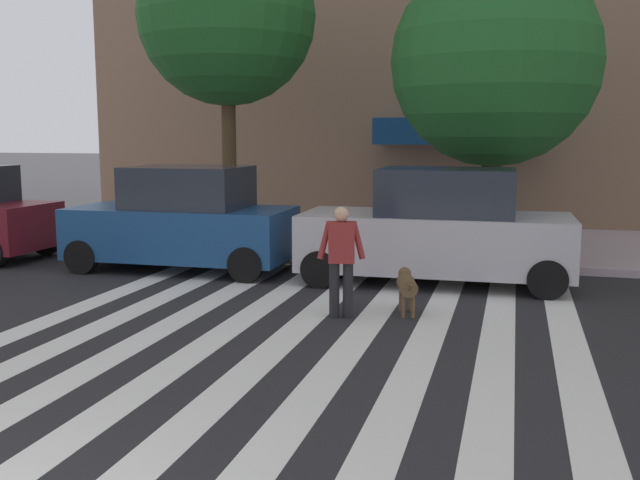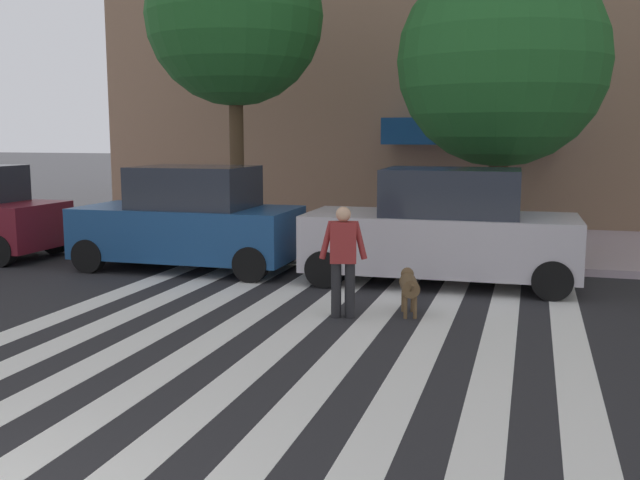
{
  "view_description": "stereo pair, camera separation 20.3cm",
  "coord_description": "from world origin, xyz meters",
  "px_view_note": "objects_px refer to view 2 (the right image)",
  "views": [
    {
      "loc": [
        3.7,
        -2.9,
        2.68
      ],
      "look_at": [
        1.31,
        5.91,
        1.33
      ],
      "focal_mm": 40.48,
      "sensor_mm": 36.0,
      "label": 1
    },
    {
      "loc": [
        3.9,
        -2.84,
        2.68
      ],
      "look_at": [
        1.31,
        5.91,
        1.33
      ],
      "focal_mm": 40.48,
      "sensor_mm": 36.0,
      "label": 2
    }
  ],
  "objects_px": {
    "parked_car_behind_first": "(190,221)",
    "dog_on_leash": "(409,285)",
    "parked_car_third_in_line": "(443,230)",
    "street_tree_nearest": "(235,17)",
    "pedestrian_dog_walker": "(343,255)",
    "street_tree_middle": "(502,62)"
  },
  "relations": [
    {
      "from": "parked_car_behind_first",
      "to": "dog_on_leash",
      "type": "relative_size",
      "value": 4.37
    },
    {
      "from": "parked_car_third_in_line",
      "to": "dog_on_leash",
      "type": "relative_size",
      "value": 4.85
    },
    {
      "from": "parked_car_behind_first",
      "to": "street_tree_nearest",
      "type": "bearing_deg",
      "value": 92.38
    },
    {
      "from": "street_tree_nearest",
      "to": "dog_on_leash",
      "type": "relative_size",
      "value": 7.2
    },
    {
      "from": "pedestrian_dog_walker",
      "to": "parked_car_behind_first",
      "type": "bearing_deg",
      "value": 143.6
    },
    {
      "from": "pedestrian_dog_walker",
      "to": "dog_on_leash",
      "type": "distance_m",
      "value": 1.12
    },
    {
      "from": "parked_car_behind_first",
      "to": "street_tree_nearest",
      "type": "xyz_separation_m",
      "value": [
        -0.11,
        2.71,
        4.32
      ]
    },
    {
      "from": "parked_car_third_in_line",
      "to": "street_tree_middle",
      "type": "bearing_deg",
      "value": 69.02
    },
    {
      "from": "street_tree_nearest",
      "to": "pedestrian_dog_walker",
      "type": "height_order",
      "value": "street_tree_nearest"
    },
    {
      "from": "street_tree_middle",
      "to": "dog_on_leash",
      "type": "relative_size",
      "value": 6.07
    },
    {
      "from": "street_tree_middle",
      "to": "street_tree_nearest",
      "type": "bearing_deg",
      "value": 174.96
    },
    {
      "from": "street_tree_middle",
      "to": "pedestrian_dog_walker",
      "type": "height_order",
      "value": "street_tree_middle"
    },
    {
      "from": "parked_car_third_in_line",
      "to": "street_tree_middle",
      "type": "xyz_separation_m",
      "value": [
        0.84,
        2.18,
        3.12
      ]
    },
    {
      "from": "parked_car_behind_first",
      "to": "street_tree_middle",
      "type": "xyz_separation_m",
      "value": [
        5.83,
        2.18,
        3.12
      ]
    },
    {
      "from": "parked_car_third_in_line",
      "to": "street_tree_nearest",
      "type": "bearing_deg",
      "value": 152.05
    },
    {
      "from": "parked_car_third_in_line",
      "to": "dog_on_leash",
      "type": "height_order",
      "value": "parked_car_third_in_line"
    },
    {
      "from": "street_tree_nearest",
      "to": "dog_on_leash",
      "type": "height_order",
      "value": "street_tree_nearest"
    },
    {
      "from": "street_tree_middle",
      "to": "pedestrian_dog_walker",
      "type": "relative_size",
      "value": 3.68
    },
    {
      "from": "parked_car_behind_first",
      "to": "dog_on_leash",
      "type": "bearing_deg",
      "value": -26.67
    },
    {
      "from": "street_tree_middle",
      "to": "parked_car_behind_first",
      "type": "bearing_deg",
      "value": -159.45
    },
    {
      "from": "dog_on_leash",
      "to": "parked_car_third_in_line",
      "type": "bearing_deg",
      "value": 85.42
    },
    {
      "from": "street_tree_nearest",
      "to": "street_tree_middle",
      "type": "height_order",
      "value": "street_tree_nearest"
    }
  ]
}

